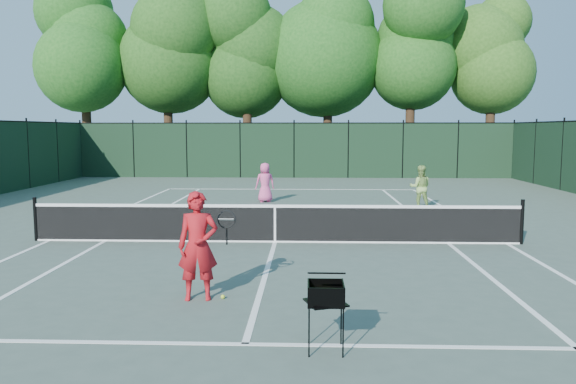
{
  "coord_description": "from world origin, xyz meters",
  "views": [
    {
      "loc": [
        0.78,
        -13.16,
        2.69
      ],
      "look_at": [
        0.28,
        1.0,
        1.1
      ],
      "focal_mm": 35.0,
      "sensor_mm": 36.0,
      "label": 1
    }
  ],
  "objects_px": {
    "ball_hopper": "(326,294)",
    "player_green": "(420,187)",
    "coach": "(198,246)",
    "loose_ball_near_cart": "(223,297)",
    "loose_ball_midcourt": "(206,263)",
    "player_pink": "(265,182)"
  },
  "relations": [
    {
      "from": "coach",
      "to": "player_pink",
      "type": "relative_size",
      "value": 1.18
    },
    {
      "from": "coach",
      "to": "loose_ball_near_cart",
      "type": "bearing_deg",
      "value": -3.83
    },
    {
      "from": "player_pink",
      "to": "ball_hopper",
      "type": "distance_m",
      "value": 14.14
    },
    {
      "from": "loose_ball_near_cart",
      "to": "loose_ball_midcourt",
      "type": "xyz_separation_m",
      "value": [
        -0.68,
        2.23,
        0.0
      ]
    },
    {
      "from": "player_pink",
      "to": "ball_hopper",
      "type": "xyz_separation_m",
      "value": [
        1.81,
        -14.02,
        -0.02
      ]
    },
    {
      "from": "player_green",
      "to": "ball_hopper",
      "type": "relative_size",
      "value": 1.76
    },
    {
      "from": "ball_hopper",
      "to": "loose_ball_midcourt",
      "type": "distance_m",
      "value": 4.88
    },
    {
      "from": "ball_hopper",
      "to": "loose_ball_midcourt",
      "type": "height_order",
      "value": "ball_hopper"
    },
    {
      "from": "coach",
      "to": "loose_ball_near_cart",
      "type": "relative_size",
      "value": 25.37
    },
    {
      "from": "loose_ball_near_cart",
      "to": "player_green",
      "type": "bearing_deg",
      "value": 63.51
    },
    {
      "from": "coach",
      "to": "loose_ball_near_cart",
      "type": "xyz_separation_m",
      "value": [
        0.38,
        0.03,
        -0.83
      ]
    },
    {
      "from": "loose_ball_near_cart",
      "to": "loose_ball_midcourt",
      "type": "height_order",
      "value": "same"
    },
    {
      "from": "ball_hopper",
      "to": "loose_ball_midcourt",
      "type": "xyz_separation_m",
      "value": [
        -2.25,
        4.28,
        -0.67
      ]
    },
    {
      "from": "player_pink",
      "to": "loose_ball_near_cart",
      "type": "height_order",
      "value": "player_pink"
    },
    {
      "from": "player_pink",
      "to": "loose_ball_midcourt",
      "type": "relative_size",
      "value": 21.45
    },
    {
      "from": "ball_hopper",
      "to": "player_green",
      "type": "bearing_deg",
      "value": 54.71
    },
    {
      "from": "coach",
      "to": "player_pink",
      "type": "xyz_separation_m",
      "value": [
        0.13,
        12.0,
        -0.14
      ]
    },
    {
      "from": "player_green",
      "to": "ball_hopper",
      "type": "xyz_separation_m",
      "value": [
        -3.57,
        -12.35,
        -0.03
      ]
    },
    {
      "from": "coach",
      "to": "player_pink",
      "type": "distance_m",
      "value": 12.0
    },
    {
      "from": "player_green",
      "to": "coach",
      "type": "bearing_deg",
      "value": 69.55
    },
    {
      "from": "loose_ball_near_cart",
      "to": "loose_ball_midcourt",
      "type": "bearing_deg",
      "value": 106.86
    },
    {
      "from": "player_pink",
      "to": "ball_hopper",
      "type": "relative_size",
      "value": 1.73
    }
  ]
}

